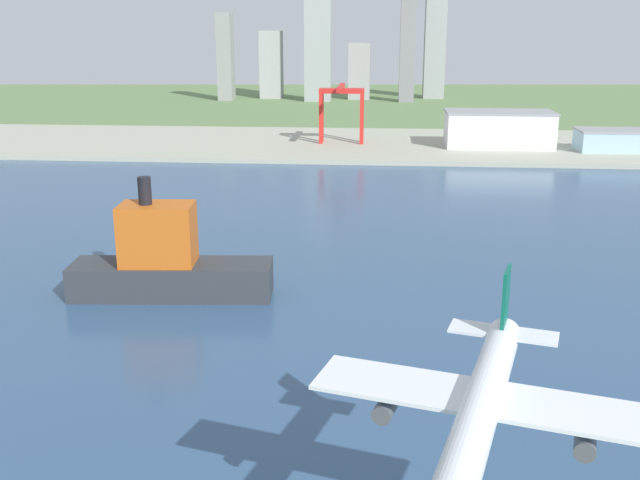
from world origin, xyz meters
TOP-DOWN VIEW (x-y plane):
  - ground_plane at (0.00, 300.00)m, footprint 2400.00×2400.00m
  - water_bay at (0.00, 240.00)m, footprint 840.00×360.00m
  - industrial_pier at (0.00, 490.00)m, footprint 840.00×140.00m
  - airplane_landing at (16.35, 100.15)m, footprint 40.68×46.63m
  - container_barge at (-53.10, 211.63)m, footprint 55.42×18.86m
  - port_crane_red at (-21.38, 483.49)m, footprint 27.65×47.53m
  - warehouse_main at (74.14, 478.97)m, footprint 64.26×33.00m
  - warehouse_annex at (139.83, 468.02)m, footprint 43.39×25.75m
  - distant_skyline at (-40.64, 816.68)m, footprint 236.07×70.26m

SIDE VIEW (x-z plane):
  - ground_plane at x=0.00m, z-range 0.00..0.00m
  - water_bay at x=0.00m, z-range 0.00..0.15m
  - industrial_pier at x=0.00m, z-range 0.00..2.50m
  - warehouse_annex at x=139.83m, z-range 2.52..15.02m
  - container_barge at x=-53.10m, z-range -7.12..25.97m
  - warehouse_main at x=74.14m, z-range 2.52..23.97m
  - port_crane_red at x=-21.38m, z-range 11.16..47.46m
  - airplane_landing at x=16.35m, z-range 23.30..37.26m
  - distant_skyline at x=-40.64m, z-range -18.93..121.58m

